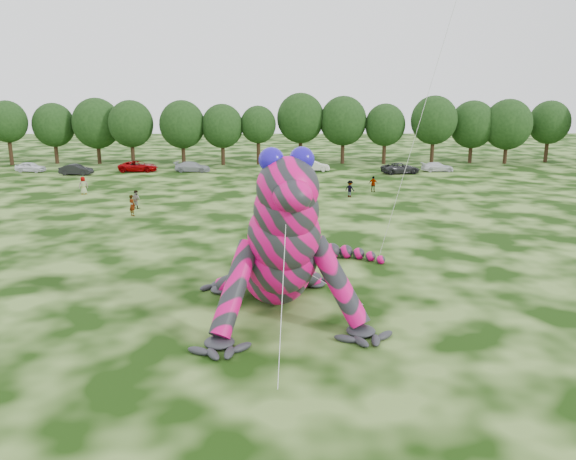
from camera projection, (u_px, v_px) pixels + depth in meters
The scene contains 30 objects.
ground at pixel (197, 306), 28.79m from camera, with size 240.00×240.00×0.00m, color #16330A.
inflatable_gecko at pixel (272, 221), 28.93m from camera, with size 14.24×16.91×8.46m, color #D60868, non-canonical shape.
tree_3 at pixel (8, 133), 82.54m from camera, with size 5.81×5.23×9.44m, color black, non-canonical shape.
tree_4 at pixel (54, 133), 84.27m from camera, with size 6.22×5.60×9.06m, color black, non-canonical shape.
tree_5 at pixel (97, 131), 84.00m from camera, with size 7.16×6.44×9.80m, color black, non-canonical shape.
tree_6 at pixel (131, 133), 82.41m from camera, with size 6.52×5.86×9.49m, color black, non-canonical shape.
tree_7 at pixel (183, 133), 82.63m from camera, with size 6.68×6.01×9.48m, color black, non-canonical shape.
tree_8 at pixel (222, 135), 82.95m from camera, with size 6.14×5.53×8.94m, color black, non-canonical shape.
tree_9 at pixel (258, 135), 83.40m from camera, with size 5.27×4.74×8.68m, color black, non-canonical shape.
tree_10 at pixel (301, 128), 84.46m from camera, with size 7.09×6.38×10.50m, color black, non-canonical shape.
tree_11 at pixel (343, 130), 84.23m from camera, with size 7.01×6.31×10.07m, color black, non-canonical shape.
tree_12 at pixel (385, 134), 84.00m from camera, with size 5.99×5.39×8.97m, color black, non-canonical shape.
tree_13 at pixel (433, 130), 83.36m from camera, with size 6.83×6.15×10.13m, color black, non-canonical shape.
tree_14 at pixel (472, 132), 85.09m from camera, with size 6.82×6.14×9.40m, color black, non-canonical shape.
tree_15 at pixel (507, 132), 84.20m from camera, with size 7.17×6.45×9.63m, color black, non-canonical shape.
tree_16 at pixel (548, 132), 85.88m from camera, with size 6.26×5.63×9.37m, color black, non-canonical shape.
car_0 at pixel (30, 167), 76.32m from camera, with size 1.62×4.03×1.37m, color white.
car_1 at pixel (76, 170), 73.60m from camera, with size 1.48×4.26×1.40m, color black.
car_2 at pixel (138, 166), 76.61m from camera, with size 2.42×5.25×1.46m, color #8F0204.
car_3 at pixel (193, 167), 76.46m from camera, with size 1.95×4.80×1.39m, color #A1A5AA.
car_4 at pixel (280, 168), 74.53m from camera, with size 1.77×4.41×1.50m, color #13144C.
car_5 at pixel (314, 166), 77.17m from camera, with size 1.45×4.15×1.37m, color silver.
car_6 at pixel (401, 168), 74.85m from camera, with size 2.36×5.12×1.42m, color #2A2A2D.
car_7 at pixel (438, 167), 76.78m from camera, with size 1.77×4.37×1.27m, color white.
spectator_2 at pixel (350, 189), 58.23m from camera, with size 1.13×0.65×1.74m, color gray.
spectator_3 at pixel (373, 184), 61.24m from camera, with size 1.02×0.42×1.73m, color gray.
spectator_0 at pixel (132, 205), 49.43m from camera, with size 0.69×0.45×1.89m, color gray.
spectator_4 at pixel (83, 185), 59.84m from camera, with size 0.92×0.60×1.89m, color gray.
spectator_5 at pixel (291, 213), 46.96m from camera, with size 1.50×0.48×1.62m, color gray.
spectator_1 at pixel (136, 199), 52.69m from camera, with size 0.84×0.65×1.72m, color gray.
Camera 1 is at (4.32, -27.05, 10.76)m, focal length 35.00 mm.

